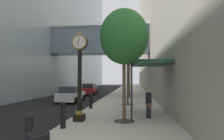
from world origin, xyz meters
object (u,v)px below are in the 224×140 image
object	(u,v)px
pedestrian_walking	(149,102)
car_red_mid	(89,89)
bollard_second	(63,114)
car_white_near	(71,94)
street_tree_near	(124,37)
bollard_nearest	(29,131)
bollard_fourth	(91,100)
street_tree_mid_far	(129,55)
bollard_third	(80,106)
street_clock	(80,71)
street_tree_mid_near	(128,52)

from	to	relation	value
pedestrian_walking	car_red_mid	xyz separation A→B (m)	(-7.42, 17.49, -0.20)
bollard_second	car_white_near	distance (m)	11.32
bollard_second	car_red_mid	distance (m)	20.53
street_tree_near	pedestrian_walking	size ratio (longest dim) A/B	3.58
bollard_nearest	car_white_near	xyz separation A→B (m)	(-3.16, 13.77, 0.03)
car_red_mid	bollard_fourth	bearing A→B (deg)	-76.78
bollard_nearest	street_tree_near	distance (m)	6.56
street_tree_mid_far	pedestrian_walking	xyz separation A→B (m)	(1.34, -12.60, -4.30)
street_tree_near	pedestrian_walking	bearing A→B (deg)	38.25
bollard_second	car_white_near	size ratio (longest dim) A/B	0.26
bollard_third	car_white_near	size ratio (longest dim) A/B	0.26
street_clock	bollard_third	xyz separation A→B (m)	(-0.30, 1.33, -2.00)
bollard_third	street_tree_near	xyz separation A→B (m)	(2.68, -1.20, 3.83)
bollard_third	street_tree_mid_near	world-z (taller)	street_tree_mid_near
bollard_nearest	street_tree_near	world-z (taller)	street_tree_near
bollard_fourth	car_red_mid	bearing A→B (deg)	103.22
street_tree_mid_near	street_tree_mid_far	size ratio (longest dim) A/B	0.90
pedestrian_walking	street_tree_mid_far	bearing A→B (deg)	96.09
street_tree_mid_far	bollard_nearest	bearing A→B (deg)	-98.35
bollard_nearest	street_tree_mid_near	size ratio (longest dim) A/B	0.21
street_tree_mid_far	bollard_second	bearing A→B (deg)	-99.90
street_tree_mid_far	pedestrian_walking	distance (m)	13.38
street_clock	bollard_fourth	xyz separation A→B (m)	(-0.30, 4.23, -2.00)
street_clock	bollard_fourth	bearing A→B (deg)	94.10
street_tree_near	street_tree_mid_near	distance (m)	6.83
bollard_nearest	street_tree_mid_far	bearing A→B (deg)	81.65
bollard_nearest	car_white_near	world-z (taller)	car_white_near
street_clock	street_tree_near	distance (m)	3.00
bollard_fourth	pedestrian_walking	bearing A→B (deg)	-37.12
street_clock	car_red_mid	distance (m)	19.14
car_red_mid	bollard_third	bearing A→B (deg)	-78.93
street_tree_near	pedestrian_walking	xyz separation A→B (m)	(1.34, 1.06, -3.58)
bollard_third	street_tree_near	size ratio (longest dim) A/B	0.20
bollard_third	car_red_mid	size ratio (longest dim) A/B	0.29
bollard_nearest	bollard_second	world-z (taller)	same
street_tree_mid_near	bollard_fourth	bearing A→B (deg)	-134.54
street_tree_near	bollard_third	bearing A→B (deg)	155.85
street_clock	bollard_fourth	size ratio (longest dim) A/B	4.02
street_clock	car_red_mid	xyz separation A→B (m)	(-3.70, 18.68, -1.94)
street_tree_near	car_white_near	world-z (taller)	street_tree_near
bollard_fourth	street_tree_mid_far	distance (m)	10.92
bollard_nearest	street_tree_mid_near	bearing A→B (deg)	76.81
bollard_third	bollard_second	bearing A→B (deg)	-90.00
street_tree_near	car_white_near	xyz separation A→B (m)	(-5.84, 9.17, -3.81)
bollard_fourth	bollard_second	bearing A→B (deg)	-90.00
car_red_mid	street_tree_mid_far	bearing A→B (deg)	-38.82
street_tree_mid_far	car_red_mid	distance (m)	9.00
bollard_third	street_tree_near	distance (m)	4.83
street_clock	bollard_third	bearing A→B (deg)	102.87
bollard_fourth	street_tree_mid_near	world-z (taller)	street_tree_mid_near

